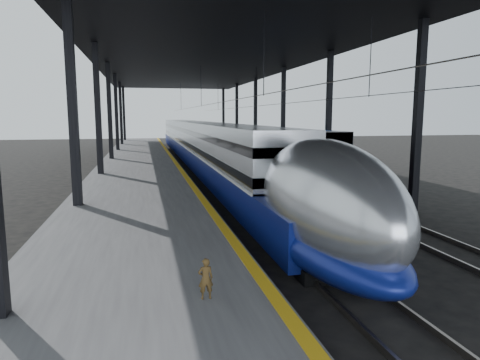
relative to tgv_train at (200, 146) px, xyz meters
name	(u,v)px	position (x,y,z in m)	size (l,w,h in m)	color
ground	(245,257)	(-2.00, -25.98, -1.90)	(160.00, 160.00, 0.00)	black
platform	(139,171)	(-5.50, -5.98, -1.40)	(6.00, 80.00, 1.00)	#4C4C4F
yellow_strip	(176,163)	(-2.70, -5.98, -0.89)	(0.30, 80.00, 0.01)	gold
rails	(242,173)	(2.50, -5.98, -1.82)	(6.52, 80.00, 0.16)	slate
canopy	(208,56)	(-0.10, -5.98, 7.22)	(18.00, 75.00, 9.47)	black
tgv_train	(200,146)	(0.00, 0.00, 0.00)	(2.83, 65.20, 4.06)	silver
second_train	(231,140)	(5.00, 10.20, -0.02)	(2.70, 56.05, 3.72)	navy
child	(206,279)	(-4.04, -31.11, -0.49)	(0.30, 0.20, 0.83)	#4C3719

